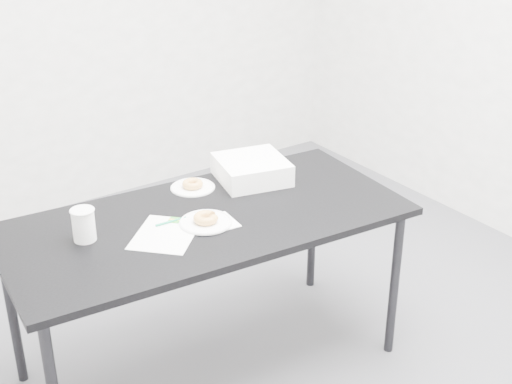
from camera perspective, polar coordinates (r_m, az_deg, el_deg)
floor at (r=3.50m, az=-0.85°, el=-12.66°), size 4.00×4.00×0.00m
wall_back at (r=4.63m, az=-15.36°, el=14.48°), size 4.00×0.02×2.70m
table at (r=3.04m, az=-3.98°, el=-2.97°), size 1.76×0.93×0.78m
scorecard at (r=2.89m, az=-7.26°, el=-3.37°), size 0.38×0.37×0.00m
logo_patch at (r=2.99m, az=-6.55°, el=-2.25°), size 0.07×0.07×0.00m
pen at (r=2.97m, az=-6.82°, el=-2.36°), size 0.14×0.02×0.01m
napkin at (r=2.96m, az=-3.16°, el=-2.48°), size 0.17×0.17×0.00m
plate_near at (r=2.96m, az=-4.03°, el=-2.43°), size 0.22×0.22×0.01m
donut_near at (r=2.95m, az=-4.04°, el=-2.08°), size 0.12×0.12×0.03m
plate_far at (r=3.27m, az=-5.08°, el=0.36°), size 0.20×0.20×0.01m
donut_far at (r=3.27m, az=-5.10°, el=0.65°), size 0.10×0.10×0.03m
coffee_cup at (r=2.88m, az=-13.62°, el=-2.56°), size 0.09×0.09×0.14m
cup_lid at (r=3.39m, az=0.24°, el=1.44°), size 0.09×0.09×0.01m
bakery_box at (r=3.33m, az=-0.35°, el=1.82°), size 0.37×0.37×0.10m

